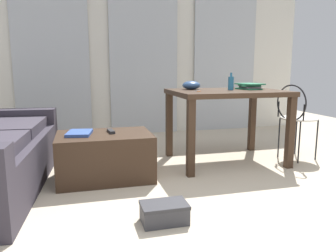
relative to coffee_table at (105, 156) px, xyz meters
name	(u,v)px	position (x,y,z in m)	size (l,w,h in m)	color
ground_plane	(183,171)	(0.78, 0.02, -0.21)	(8.27, 8.27, 0.00)	beige
wall_back	(143,49)	(0.78, 2.15, 1.11)	(5.29, 0.10, 2.64)	silver
curtains	(144,57)	(0.78, 2.06, 0.97)	(3.76, 0.03, 2.37)	#B2B7BC
coffee_table	(105,156)	(0.00, 0.00, 0.00)	(0.86, 0.60, 0.43)	#382619
craft_table	(227,101)	(1.33, 0.23, 0.47)	(1.17, 0.88, 0.79)	#382619
wire_chair	(295,113)	(2.11, 0.11, 0.32)	(0.41, 0.43, 0.85)	silver
bottle_near	(231,83)	(1.38, 0.24, 0.65)	(0.06, 0.06, 0.18)	teal
bowl	(191,85)	(0.99, 0.43, 0.62)	(0.20, 0.20, 0.09)	#2D4C7A
book_stack	(249,86)	(1.62, 0.29, 0.61)	(0.27, 0.31, 0.07)	#2D7F56
scissors	(198,91)	(0.97, 0.14, 0.58)	(0.06, 0.10, 0.00)	#9EA0A5
tv_remote_primary	(111,131)	(0.07, 0.04, 0.23)	(0.05, 0.17, 0.03)	#232326
magazine	(79,133)	(-0.22, 0.02, 0.23)	(0.21, 0.29, 0.03)	#33519E
shoebox	(164,213)	(0.31, -1.01, -0.15)	(0.31, 0.20, 0.13)	#38383D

